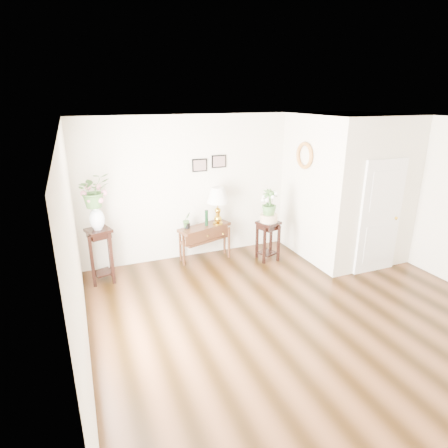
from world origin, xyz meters
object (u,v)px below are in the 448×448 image
table_lamp (218,207)px  plant_stand_a (101,256)px  plant_stand_b (268,241)px  console_table (205,243)px

table_lamp → plant_stand_a: table_lamp is taller
plant_stand_b → plant_stand_a: bearing=175.3°
console_table → plant_stand_a: plant_stand_a is taller
table_lamp → plant_stand_b: table_lamp is taller
table_lamp → plant_stand_a: (-2.26, -0.21, -0.57)m
console_table → plant_stand_b: size_ratio=1.34×
console_table → plant_stand_b: plant_stand_b is taller
table_lamp → plant_stand_a: bearing=-174.6°
plant_stand_a → plant_stand_b: size_ratio=1.23×
console_table → table_lamp: table_lamp is taller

